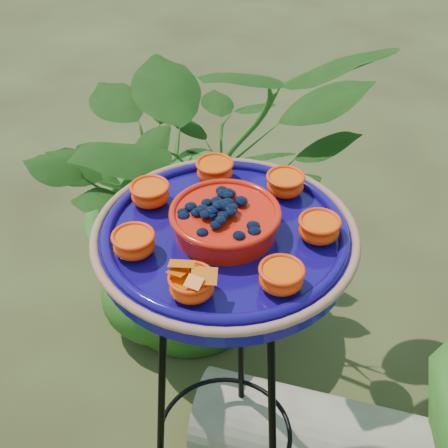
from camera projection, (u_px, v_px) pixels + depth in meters
The scene contains 4 objects.
tripod_stand at pixel (225, 372), 1.22m from camera, with size 0.38×0.38×0.81m.
feeder_dish at pixel (225, 233), 1.00m from camera, with size 0.53×0.53×0.10m.
driftwood_log at pixel (329, 442), 1.53m from camera, with size 0.22×0.22×0.67m, color gray.
shrub_back_left at pixel (198, 183), 1.74m from camera, with size 0.88×0.76×0.97m, color #265015.
Camera 1 is at (0.47, -0.52, 1.49)m, focal length 50.00 mm.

